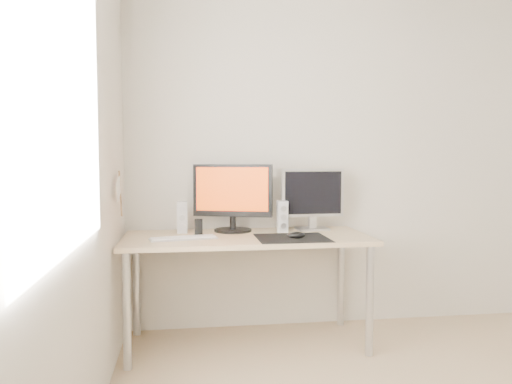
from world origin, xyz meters
TOP-DOWN VIEW (x-y plane):
  - wall_back at (0.00, 1.75)m, footprint 3.50×0.00m
  - wall_left at (-1.75, 0.00)m, footprint 0.00×3.50m
  - window_pane at (-1.74, 0.00)m, footprint 0.00×1.30m
  - mousepad at (-0.65, 1.24)m, footprint 0.45×0.40m
  - mouse at (-0.63, 1.21)m, footprint 0.11×0.07m
  - desk at (-0.93, 1.38)m, footprint 1.60×0.70m
  - main_monitor at (-1.00, 1.58)m, footprint 0.54×0.33m
  - second_monitor at (-0.43, 1.58)m, footprint 0.45×0.17m
  - speaker_left at (-1.35, 1.57)m, footprint 0.07×0.08m
  - speaker_right at (-0.66, 1.51)m, footprint 0.07×0.08m
  - keyboard at (-1.34, 1.30)m, footprint 0.44×0.20m
  - phone_dock at (-1.24, 1.38)m, footprint 0.06×0.06m
  - pennant at (-1.72, 1.24)m, footprint 0.01×0.23m

SIDE VIEW (x-z plane):
  - desk at x=-0.93m, z-range 0.29..1.02m
  - mousepad at x=-0.65m, z-range 0.73..0.73m
  - keyboard at x=-1.34m, z-range 0.73..0.75m
  - mouse at x=-0.63m, z-range 0.73..0.77m
  - phone_dock at x=-1.24m, z-range 0.71..0.82m
  - speaker_left at x=-1.35m, z-range 0.73..0.94m
  - speaker_right at x=-0.66m, z-range 0.73..0.94m
  - second_monitor at x=-0.43m, z-range 0.75..1.19m
  - main_monitor at x=-1.00m, z-range 0.75..1.22m
  - pennant at x=-1.72m, z-range 0.90..1.19m
  - wall_back at x=0.00m, z-range -0.50..3.00m
  - wall_left at x=-1.75m, z-range -0.50..3.00m
  - window_pane at x=-1.74m, z-range 0.85..2.15m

